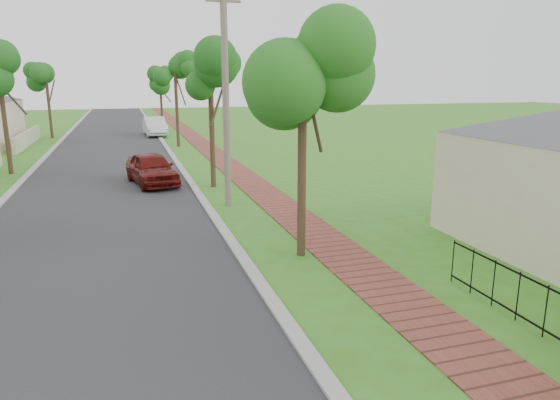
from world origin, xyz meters
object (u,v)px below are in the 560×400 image
parked_car_red (152,169)px  near_tree (303,73)px  parked_car_white (155,127)px  utility_pole (226,101)px

parked_car_red → near_tree: bearing=-84.4°
parked_car_white → utility_pole: 25.13m
parked_car_red → parked_car_white: bearing=74.8°
parked_car_white → utility_pole: utility_pole is taller
near_tree → utility_pole: utility_pole is taller
utility_pole → parked_car_white: bearing=92.4°
utility_pole → near_tree: bearing=-82.6°
near_tree → utility_pole: 5.96m
parked_car_white → utility_pole: size_ratio=0.61×
parked_car_red → near_tree: (3.20, -10.59, 3.98)m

